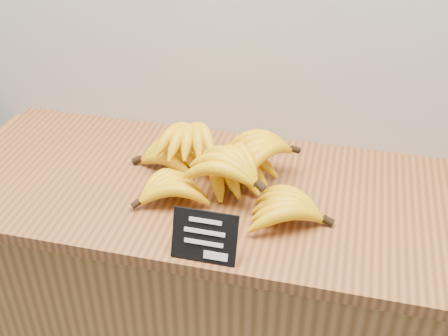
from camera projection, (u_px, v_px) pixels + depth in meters
The scene contains 4 objects.
counter at pixel (228, 325), 1.59m from camera, with size 1.43×0.50×0.90m, color #9E6B33.
counter_top at pixel (229, 193), 1.32m from camera, with size 1.32×0.54×0.03m, color brown.
chalkboard_sign at pixel (204, 237), 1.10m from camera, with size 0.13×0.01×0.10m, color black.
banana_pile at pixel (223, 168), 1.29m from camera, with size 0.50×0.37×0.12m.
Camera 1 is at (0.37, 1.72, 1.71)m, focal length 45.00 mm.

